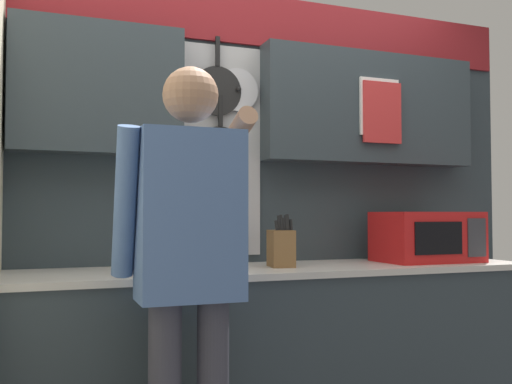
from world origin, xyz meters
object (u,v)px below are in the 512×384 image
Objects in this scene: knife_block at (281,247)px; microwave at (427,237)px; utensil_crock at (178,251)px; person at (189,251)px.

microwave is at bearing -0.02° from knife_block.
knife_block is at bearing -0.10° from utensil_crock.
person is (-1.44, -0.50, -0.01)m from microwave.
knife_block is 0.76m from person.
microwave is 1.52× the size of utensil_crock.
microwave is at bearing 19.06° from person.
utensil_crock is at bearing 179.90° from knife_block.
microwave is 0.31× the size of person.
person is (-0.07, -0.50, 0.03)m from utensil_crock.
microwave is 2.05× the size of knife_block.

